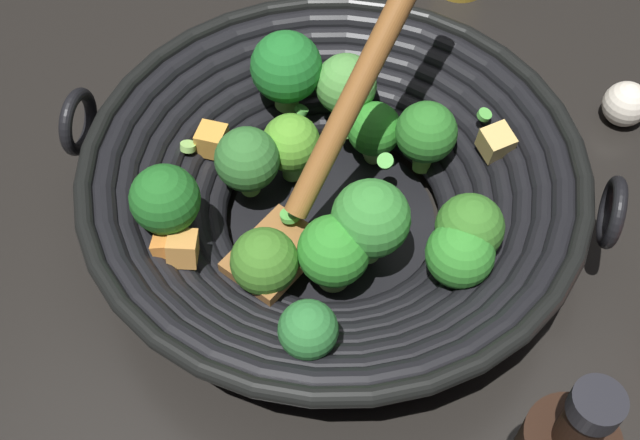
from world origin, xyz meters
The scene contains 3 objects.
ground_plane centered at (0.00, 0.00, 0.00)m, with size 4.00×4.00×0.00m, color black.
wok centered at (0.00, 0.00, 0.05)m, with size 0.39×0.41×0.23m.
garlic_bulb centered at (-0.09, 0.27, 0.02)m, with size 0.04×0.04×0.04m, color silver.
Camera 1 is at (0.38, -0.05, 0.54)m, focal length 45.38 mm.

